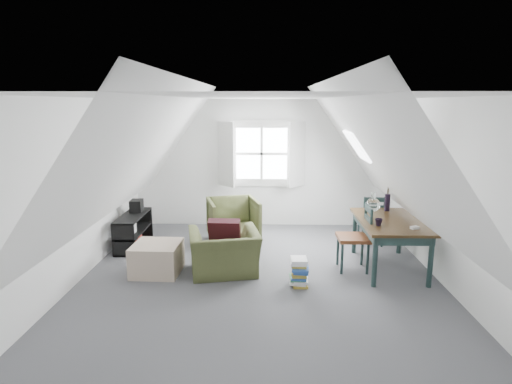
{
  "coord_description": "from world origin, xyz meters",
  "views": [
    {
      "loc": [
        0.09,
        -5.64,
        2.42
      ],
      "look_at": [
        -0.06,
        0.6,
        1.12
      ],
      "focal_mm": 30.0,
      "sensor_mm": 36.0,
      "label": 1
    }
  ],
  "objects_px": {
    "magazine_stack": "(299,272)",
    "media_shelf": "(133,233)",
    "ottoman": "(157,258)",
    "dining_chair_near": "(356,237)",
    "dining_chair_far": "(371,219)",
    "dining_table": "(390,226)",
    "armchair_near": "(224,273)",
    "armchair_far": "(233,242)"
  },
  "relations": [
    {
      "from": "magazine_stack",
      "to": "media_shelf",
      "type": "bearing_deg",
      "value": 150.98
    },
    {
      "from": "ottoman",
      "to": "media_shelf",
      "type": "distance_m",
      "value": 1.32
    },
    {
      "from": "ottoman",
      "to": "dining_chair_near",
      "type": "distance_m",
      "value": 2.92
    },
    {
      "from": "ottoman",
      "to": "dining_chair_far",
      "type": "relative_size",
      "value": 0.75
    },
    {
      "from": "dining_table",
      "to": "media_shelf",
      "type": "bearing_deg",
      "value": 170.53
    },
    {
      "from": "armchair_near",
      "to": "ottoman",
      "type": "height_order",
      "value": "ottoman"
    },
    {
      "from": "armchair_far",
      "to": "dining_table",
      "type": "relative_size",
      "value": 0.58
    },
    {
      "from": "media_shelf",
      "to": "ottoman",
      "type": "bearing_deg",
      "value": -59.44
    },
    {
      "from": "dining_chair_far",
      "to": "ottoman",
      "type": "bearing_deg",
      "value": 23.25
    },
    {
      "from": "dining_chair_far",
      "to": "armchair_far",
      "type": "bearing_deg",
      "value": -0.59
    },
    {
      "from": "armchair_near",
      "to": "dining_table",
      "type": "bearing_deg",
      "value": 174.34
    },
    {
      "from": "dining_chair_near",
      "to": "magazine_stack",
      "type": "xyz_separation_m",
      "value": [
        -0.87,
        -0.59,
        -0.32
      ]
    },
    {
      "from": "armchair_near",
      "to": "dining_chair_near",
      "type": "xyz_separation_m",
      "value": [
        1.92,
        0.19,
        0.5
      ]
    },
    {
      "from": "dining_table",
      "to": "dining_chair_near",
      "type": "distance_m",
      "value": 0.53
    },
    {
      "from": "armchair_far",
      "to": "media_shelf",
      "type": "xyz_separation_m",
      "value": [
        -1.7,
        -0.32,
        0.25
      ]
    },
    {
      "from": "dining_chair_near",
      "to": "magazine_stack",
      "type": "distance_m",
      "value": 1.09
    },
    {
      "from": "dining_table",
      "to": "dining_chair_near",
      "type": "height_order",
      "value": "dining_chair_near"
    },
    {
      "from": "dining_chair_near",
      "to": "magazine_stack",
      "type": "height_order",
      "value": "dining_chair_near"
    },
    {
      "from": "armchair_near",
      "to": "dining_chair_far",
      "type": "height_order",
      "value": "dining_chair_far"
    },
    {
      "from": "dining_chair_near",
      "to": "dining_table",
      "type": "bearing_deg",
      "value": 95.19
    },
    {
      "from": "dining_chair_far",
      "to": "dining_chair_near",
      "type": "relative_size",
      "value": 0.91
    },
    {
      "from": "armchair_near",
      "to": "magazine_stack",
      "type": "distance_m",
      "value": 1.14
    },
    {
      "from": "armchair_far",
      "to": "media_shelf",
      "type": "relative_size",
      "value": 0.79
    },
    {
      "from": "ottoman",
      "to": "dining_chair_near",
      "type": "bearing_deg",
      "value": 3.94
    },
    {
      "from": "armchair_near",
      "to": "armchair_far",
      "type": "bearing_deg",
      "value": -102.6
    },
    {
      "from": "magazine_stack",
      "to": "dining_chair_far",
      "type": "bearing_deg",
      "value": 51.83
    },
    {
      "from": "dining_table",
      "to": "media_shelf",
      "type": "distance_m",
      "value": 4.2
    },
    {
      "from": "armchair_near",
      "to": "magazine_stack",
      "type": "height_order",
      "value": "magazine_stack"
    },
    {
      "from": "ottoman",
      "to": "dining_table",
      "type": "distance_m",
      "value": 3.44
    },
    {
      "from": "ottoman",
      "to": "media_shelf",
      "type": "relative_size",
      "value": 0.6
    },
    {
      "from": "dining_chair_near",
      "to": "armchair_near",
      "type": "bearing_deg",
      "value": -85.57
    },
    {
      "from": "ottoman",
      "to": "dining_chair_far",
      "type": "height_order",
      "value": "dining_chair_far"
    },
    {
      "from": "armchair_far",
      "to": "dining_chair_far",
      "type": "xyz_separation_m",
      "value": [
        2.4,
        -0.09,
        0.46
      ]
    },
    {
      "from": "dining_chair_far",
      "to": "dining_chair_near",
      "type": "xyz_separation_m",
      "value": [
        -0.51,
        -1.15,
        0.05
      ]
    },
    {
      "from": "dining_chair_far",
      "to": "media_shelf",
      "type": "height_order",
      "value": "dining_chair_far"
    },
    {
      "from": "dining_chair_far",
      "to": "dining_chair_near",
      "type": "distance_m",
      "value": 1.26
    },
    {
      "from": "armchair_far",
      "to": "ottoman",
      "type": "xyz_separation_m",
      "value": [
        -1.0,
        -1.44,
        0.22
      ]
    },
    {
      "from": "dining_chair_far",
      "to": "dining_table",
      "type": "bearing_deg",
      "value": 91.42
    },
    {
      "from": "armchair_near",
      "to": "magazine_stack",
      "type": "xyz_separation_m",
      "value": [
        1.06,
        -0.4,
        0.19
      ]
    },
    {
      "from": "ottoman",
      "to": "dining_table",
      "type": "relative_size",
      "value": 0.44
    },
    {
      "from": "media_shelf",
      "to": "dining_chair_near",
      "type": "bearing_deg",
      "value": -15.66
    },
    {
      "from": "magazine_stack",
      "to": "ottoman",
      "type": "bearing_deg",
      "value": 169.09
    }
  ]
}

